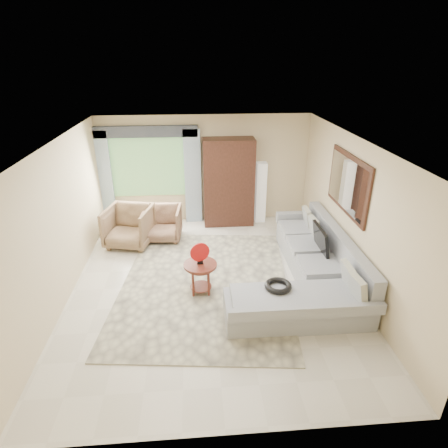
{
  "coord_description": "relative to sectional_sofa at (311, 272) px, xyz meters",
  "views": [
    {
      "loc": [
        -0.24,
        -5.79,
        3.87
      ],
      "look_at": [
        0.25,
        0.35,
        1.05
      ],
      "focal_mm": 30.0,
      "sensor_mm": 36.0,
      "label": 1
    }
  ],
  "objects": [
    {
      "name": "area_rug",
      "position": [
        -1.91,
        0.2,
        -0.27
      ],
      "size": [
        3.41,
        4.3,
        0.02
      ],
      "primitive_type": "cube",
      "rotation": [
        0.0,
        0.0,
        -0.11
      ],
      "color": "beige",
      "rests_on": "ground"
    },
    {
      "name": "potted_plant",
      "position": [
        -3.96,
        2.61,
        0.02
      ],
      "size": [
        0.56,
        0.48,
        0.6
      ],
      "primitive_type": "imported",
      "rotation": [
        0.0,
        0.0,
        0.02
      ],
      "color": "#999999",
      "rests_on": "ground"
    },
    {
      "name": "sectional_sofa",
      "position": [
        0.0,
        0.0,
        0.0
      ],
      "size": [
        2.3,
        3.46,
        0.9
      ],
      "color": "#92949A",
      "rests_on": "ground"
    },
    {
      "name": "garden_hose",
      "position": [
        -0.78,
        -0.77,
        0.26
      ],
      "size": [
        0.43,
        0.43,
        0.09
      ],
      "primitive_type": "torus",
      "color": "black",
      "rests_on": "sectional_sofa"
    },
    {
      "name": "red_disc",
      "position": [
        -1.99,
        -0.05,
        0.53
      ],
      "size": [
        0.33,
        0.12,
        0.34
      ],
      "primitive_type": "cylinder",
      "rotation": [
        1.57,
        0.0,
        0.29
      ],
      "color": "red",
      "rests_on": "coffee_table"
    },
    {
      "name": "wall_mirror",
      "position": [
        0.68,
        0.53,
        1.47
      ],
      "size": [
        0.05,
        1.7,
        1.05
      ],
      "color": "black",
      "rests_on": "wall_right"
    },
    {
      "name": "ground",
      "position": [
        -1.78,
        0.18,
        -0.28
      ],
      "size": [
        6.0,
        6.0,
        0.0
      ],
      "primitive_type": "plane",
      "color": "silver",
      "rests_on": "ground"
    },
    {
      "name": "valance",
      "position": [
        -3.13,
        3.08,
        1.97
      ],
      "size": [
        2.4,
        0.12,
        0.26
      ],
      "primitive_type": "cube",
      "color": "#1E232D",
      "rests_on": "wall_back"
    },
    {
      "name": "armchair_right",
      "position": [
        -2.8,
        2.13,
        0.09
      ],
      "size": [
        0.86,
        0.88,
        0.75
      ],
      "primitive_type": "imported",
      "rotation": [
        0.0,
        0.0,
        -0.07
      ],
      "color": "#937050",
      "rests_on": "ground"
    },
    {
      "name": "armchair_left",
      "position": [
        -3.5,
        1.91,
        0.15
      ],
      "size": [
        1.12,
        1.14,
        0.87
      ],
      "primitive_type": "imported",
      "rotation": [
        0.0,
        0.0,
        -0.22
      ],
      "color": "#826446",
      "rests_on": "ground"
    },
    {
      "name": "coffee_table",
      "position": [
        -1.99,
        -0.05,
        0.02
      ],
      "size": [
        0.58,
        0.58,
        0.58
      ],
      "rotation": [
        0.0,
        0.0,
        0.35
      ],
      "color": "#4E1E14",
      "rests_on": "ground"
    },
    {
      "name": "window",
      "position": [
        -3.13,
        3.15,
        1.12
      ],
      "size": [
        1.8,
        0.04,
        1.4
      ],
      "primitive_type": "cube",
      "color": "#669E59",
      "rests_on": "wall_back"
    },
    {
      "name": "curtain_left",
      "position": [
        -4.18,
        3.06,
        0.87
      ],
      "size": [
        0.4,
        0.08,
        2.3
      ],
      "primitive_type": "cube",
      "color": "#9EB7CC",
      "rests_on": "ground"
    },
    {
      "name": "curtain_right",
      "position": [
        -2.08,
        3.06,
        0.87
      ],
      "size": [
        0.4,
        0.08,
        2.3
      ],
      "primitive_type": "cube",
      "color": "#9EB7CC",
      "rests_on": "ground"
    },
    {
      "name": "armoire",
      "position": [
        -1.23,
        2.9,
        0.77
      ],
      "size": [
        1.2,
        0.55,
        2.1
      ],
      "primitive_type": "cube",
      "color": "black",
      "rests_on": "ground"
    },
    {
      "name": "floor_lamp",
      "position": [
        -0.43,
        2.96,
        0.47
      ],
      "size": [
        0.24,
        0.24,
        1.5
      ],
      "primitive_type": "cube",
      "color": "silver",
      "rests_on": "ground"
    },
    {
      "name": "tv_screen",
      "position": [
        0.27,
        0.43,
        0.44
      ],
      "size": [
        0.14,
        0.74,
        0.48
      ],
      "primitive_type": "cube",
      "rotation": [
        0.0,
        -0.17,
        0.0
      ],
      "color": "black",
      "rests_on": "sectional_sofa"
    }
  ]
}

